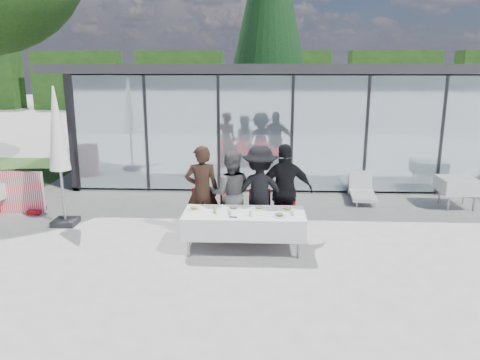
# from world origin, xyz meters

# --- Properties ---
(ground) EXTENTS (90.00, 90.00, 0.00)m
(ground) POSITION_xyz_m (0.00, 0.00, 0.00)
(ground) COLOR #A19E99
(ground) RESTS_ON ground
(pavilion) EXTENTS (14.80, 8.80, 3.44)m
(pavilion) POSITION_xyz_m (2.00, 8.16, 2.15)
(pavilion) COLOR gray
(pavilion) RESTS_ON ground
(treeline) EXTENTS (62.50, 2.00, 4.40)m
(treeline) POSITION_xyz_m (-2.00, 28.00, 2.20)
(treeline) COLOR #173410
(treeline) RESTS_ON ground
(dining_table) EXTENTS (2.26, 0.96, 0.75)m
(dining_table) POSITION_xyz_m (-0.08, -0.00, 0.54)
(dining_table) COLOR silver
(dining_table) RESTS_ON ground
(diner_a) EXTENTS (0.77, 0.77, 1.88)m
(diner_a) POSITION_xyz_m (-0.96, 0.77, 0.94)
(diner_a) COLOR #2F1E15
(diner_a) RESTS_ON ground
(diner_chair_a) EXTENTS (0.44, 0.44, 0.97)m
(diner_chair_a) POSITION_xyz_m (-0.96, 0.75, 0.54)
(diner_chair_a) COLOR #B80C12
(diner_chair_a) RESTS_ON ground
(diner_b) EXTENTS (0.88, 0.88, 1.78)m
(diner_b) POSITION_xyz_m (-0.38, 0.77, 0.89)
(diner_b) COLOR #535353
(diner_b) RESTS_ON ground
(diner_chair_b) EXTENTS (0.44, 0.44, 0.97)m
(diner_chair_b) POSITION_xyz_m (-0.38, 0.75, 0.54)
(diner_chair_b) COLOR #B80C12
(diner_chair_b) RESTS_ON ground
(diner_c) EXTENTS (1.26, 1.26, 1.87)m
(diner_c) POSITION_xyz_m (0.21, 0.77, 0.94)
(diner_c) COLOR black
(diner_c) RESTS_ON ground
(diner_chair_c) EXTENTS (0.44, 0.44, 0.97)m
(diner_chair_c) POSITION_xyz_m (0.21, 0.75, 0.54)
(diner_chair_c) COLOR #B80C12
(diner_chair_c) RESTS_ON ground
(diner_d) EXTENTS (1.25, 1.25, 1.92)m
(diner_d) POSITION_xyz_m (0.71, 0.77, 0.96)
(diner_d) COLOR black
(diner_d) RESTS_ON ground
(diner_chair_d) EXTENTS (0.44, 0.44, 0.97)m
(diner_chair_d) POSITION_xyz_m (0.71, 0.75, 0.54)
(diner_chair_d) COLOR #B80C12
(diner_chair_d) RESTS_ON ground
(plate_a) EXTENTS (0.27, 0.27, 0.07)m
(plate_a) POSITION_xyz_m (-1.03, 0.13, 0.78)
(plate_a) COLOR silver
(plate_a) RESTS_ON dining_table
(plate_b) EXTENTS (0.27, 0.27, 0.07)m
(plate_b) POSITION_xyz_m (-0.29, 0.20, 0.78)
(plate_b) COLOR silver
(plate_b) RESTS_ON dining_table
(plate_c) EXTENTS (0.27, 0.27, 0.07)m
(plate_c) POSITION_xyz_m (0.20, 0.22, 0.78)
(plate_c) COLOR silver
(plate_c) RESTS_ON dining_table
(plate_d) EXTENTS (0.27, 0.27, 0.07)m
(plate_d) POSITION_xyz_m (0.74, 0.15, 0.78)
(plate_d) COLOR silver
(plate_d) RESTS_ON dining_table
(plate_extra) EXTENTS (0.27, 0.27, 0.07)m
(plate_extra) POSITION_xyz_m (0.57, -0.21, 0.78)
(plate_extra) COLOR silver
(plate_extra) RESTS_ON dining_table
(juice_bottle) EXTENTS (0.06, 0.06, 0.15)m
(juice_bottle) POSITION_xyz_m (-0.62, -0.08, 0.82)
(juice_bottle) COLOR #96B54B
(juice_bottle) RESTS_ON dining_table
(drinking_glasses) EXTENTS (1.21, 0.15, 0.10)m
(drinking_glasses) POSITION_xyz_m (0.17, -0.18, 0.80)
(drinking_glasses) COLOR silver
(drinking_glasses) RESTS_ON dining_table
(folded_eyeglasses) EXTENTS (0.14, 0.03, 0.01)m
(folded_eyeglasses) POSITION_xyz_m (-0.26, -0.31, 0.76)
(folded_eyeglasses) COLOR black
(folded_eyeglasses) RESTS_ON dining_table
(spare_table_right) EXTENTS (0.86, 0.86, 0.74)m
(spare_table_right) POSITION_xyz_m (5.03, 2.96, 0.55)
(spare_table_right) COLOR silver
(spare_table_right) RESTS_ON ground
(market_umbrella) EXTENTS (0.50, 0.50, 3.00)m
(market_umbrella) POSITION_xyz_m (-4.06, 1.27, 1.94)
(market_umbrella) COLOR black
(market_umbrella) RESTS_ON ground
(lounger) EXTENTS (0.72, 1.38, 0.72)m
(lounger) POSITION_xyz_m (2.85, 3.56, 0.26)
(lounger) COLOR silver
(lounger) RESTS_ON ground
(conifer_tree) EXTENTS (4.00, 4.00, 10.50)m
(conifer_tree) POSITION_xyz_m (0.50, 13.00, 5.99)
(conifer_tree) COLOR #382316
(conifer_tree) RESTS_ON ground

